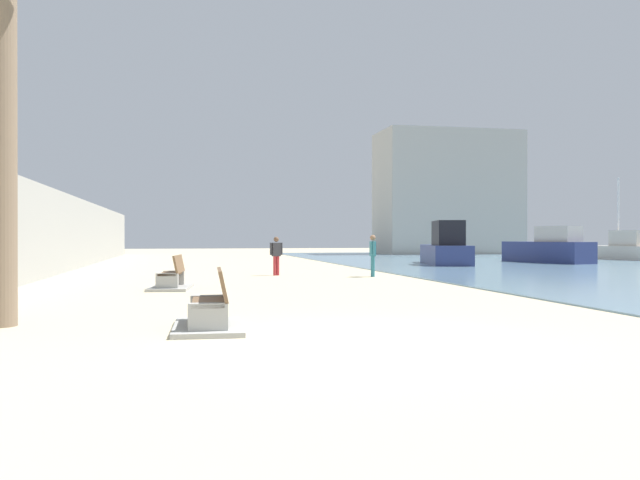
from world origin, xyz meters
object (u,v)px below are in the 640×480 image
Objects in this scene: person_standing at (276,253)px; boat_far_right at (624,249)px; boat_mid_bay at (549,249)px; person_walking at (373,253)px; bench_near at (210,315)px; boat_far_left at (446,249)px; bench_far at (172,281)px.

person_standing is 27.53m from boat_far_right.
boat_mid_bay is (-7.62, -3.88, 0.09)m from boat_far_right.
boat_mid_bay is (13.41, 10.37, -0.08)m from person_walking.
person_standing is at bearing 154.88° from person_walking.
bench_near is 0.36× the size of boat_mid_bay.
boat_far_left is at bearing 54.25° from person_walking.
person_standing is 0.26× the size of boat_far_right.
boat_mid_bay reaches higher than person_walking.
boat_far_right is at bearing 26.99° from boat_mid_bay.
boat_far_right is at bearing 44.88° from bench_near.
person_walking reaches higher than bench_far.
person_walking is at bearing -125.75° from boat_far_left.
boat_far_left is 1.10× the size of boat_mid_bay.
boat_mid_bay is at bearing 27.49° from person_standing.
person_walking is 3.79m from person_standing.
person_standing is at bearing -152.51° from boat_mid_bay.
person_standing is 12.92m from boat_far_left.
boat_far_left reaches higher than bench_near.
person_standing is 0.23× the size of boat_far_left.
bench_near and bench_far have the same top height.
boat_far_right is (27.61, 27.50, 0.50)m from bench_near.
bench_near is at bearing -120.55° from boat_far_left.
person_walking is 1.05× the size of person_standing.
boat_far_left is (13.41, 22.72, 0.64)m from bench_near.
boat_mid_bay is (6.59, 0.90, -0.05)m from boat_far_left.
person_walking is 11.67m from boat_far_left.
boat_far_right is 0.96× the size of boat_mid_bay.
boat_far_right reaches higher than boat_far_left.
bench_far is at bearing -122.20° from person_standing.
person_standing is 18.98m from boat_mid_bay.
boat_mid_bay is (20.72, 14.93, 0.59)m from bench_far.
bench_far is at bearing -135.20° from boat_far_left.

